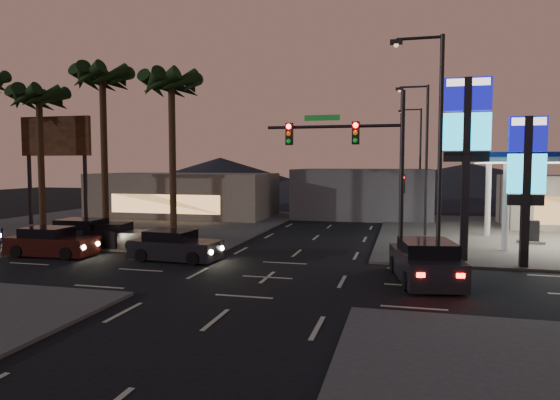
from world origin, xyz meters
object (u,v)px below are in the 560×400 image
(pylon_sign_short, at_px, (527,168))
(car_lane_b_front, at_px, (113,236))
(traffic_signal_mast, at_px, (361,155))
(car_lane_a_mid, at_px, (51,243))
(pylon_sign_tall, at_px, (467,132))
(suv_station, at_px, (425,262))
(car_lane_b_mid, at_px, (85,234))
(car_lane_a_front, at_px, (175,246))

(pylon_sign_short, bearing_deg, car_lane_b_front, 178.22)
(traffic_signal_mast, bearing_deg, car_lane_a_mid, 179.56)
(pylon_sign_short, height_order, traffic_signal_mast, traffic_signal_mast)
(pylon_sign_tall, xyz_separation_m, car_lane_a_mid, (-20.92, -3.39, -5.69))
(car_lane_a_mid, distance_m, suv_station, 18.98)
(pylon_sign_tall, distance_m, car_lane_b_front, 20.01)
(car_lane_a_mid, height_order, car_lane_b_mid, car_lane_b_mid)
(pylon_sign_short, height_order, car_lane_b_front, pylon_sign_short)
(pylon_sign_tall, bearing_deg, car_lane_b_front, -179.02)
(car_lane_a_front, distance_m, car_lane_b_front, 5.71)
(car_lane_a_front, xyz_separation_m, suv_station, (12.08, -1.75, 0.11))
(car_lane_b_mid, bearing_deg, pylon_sign_short, -1.40)
(traffic_signal_mast, distance_m, car_lane_a_mid, 16.80)
(pylon_sign_tall, relative_size, suv_station, 1.64)
(car_lane_b_mid, bearing_deg, car_lane_a_front, -19.67)
(car_lane_b_front, bearing_deg, car_lane_b_mid, -176.89)
(car_lane_b_front, xyz_separation_m, suv_station, (17.19, -4.31, 0.13))
(car_lane_a_mid, bearing_deg, suv_station, -3.79)
(car_lane_b_front, height_order, car_lane_b_mid, car_lane_b_mid)
(car_lane_a_front, relative_size, car_lane_a_mid, 1.00)
(pylon_sign_short, height_order, car_lane_b_mid, pylon_sign_short)
(traffic_signal_mast, relative_size, car_lane_b_mid, 1.58)
(car_lane_a_mid, height_order, car_lane_b_front, car_lane_a_mid)
(traffic_signal_mast, xyz_separation_m, car_lane_b_front, (-14.43, 3.18, -4.55))
(car_lane_b_front, bearing_deg, suv_station, -14.09)
(traffic_signal_mast, relative_size, suv_station, 1.46)
(car_lane_a_front, relative_size, car_lane_b_mid, 0.93)
(pylon_sign_tall, bearing_deg, car_lane_a_front, -168.40)
(pylon_sign_tall, relative_size, traffic_signal_mast, 1.12)
(traffic_signal_mast, distance_m, car_lane_a_front, 10.39)
(pylon_sign_tall, distance_m, car_lane_a_front, 15.45)
(car_lane_a_front, distance_m, car_lane_a_mid, 6.87)
(car_lane_a_mid, xyz_separation_m, suv_station, (18.94, -1.25, 0.10))
(pylon_sign_short, xyz_separation_m, car_lane_a_front, (-16.57, -1.89, -3.96))
(pylon_sign_tall, height_order, car_lane_a_front, pylon_sign_tall)
(car_lane_a_mid, relative_size, car_lane_b_front, 1.03)
(pylon_sign_short, relative_size, car_lane_a_mid, 1.49)
(suv_station, bearing_deg, pylon_sign_short, 39.07)
(pylon_sign_short, distance_m, car_lane_a_front, 17.14)
(car_lane_a_front, height_order, car_lane_b_front, car_lane_a_front)
(car_lane_a_front, bearing_deg, car_lane_a_mid, -175.82)
(car_lane_a_front, height_order, suv_station, suv_station)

